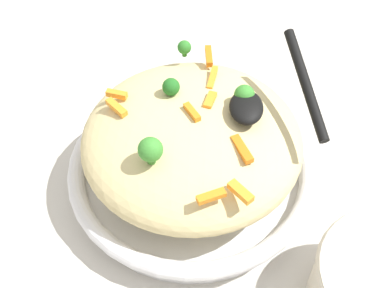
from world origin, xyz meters
TOP-DOWN VIEW (x-y plane):
  - ground_plane at (0.00, 0.00)m, footprint 2.40×2.40m
  - serving_bowl at (0.00, 0.00)m, footprint 0.33×0.33m
  - pasta_mound at (0.00, 0.00)m, footprint 0.27×0.27m
  - carrot_piece_0 at (0.11, 0.06)m, footprint 0.03×0.03m
  - carrot_piece_1 at (-0.11, 0.02)m, footprint 0.04×0.01m
  - carrot_piece_2 at (-0.02, 0.02)m, footprint 0.03×0.02m
  - carrot_piece_3 at (-0.00, -0.00)m, footprint 0.03×0.02m
  - carrot_piece_4 at (0.05, 0.06)m, footprint 0.04×0.03m
  - carrot_piece_5 at (-0.07, 0.02)m, footprint 0.04×0.01m
  - carrot_piece_6 at (-0.03, -0.09)m, footprint 0.01×0.03m
  - carrot_piece_7 at (0.11, 0.03)m, footprint 0.02×0.03m
  - carrot_piece_8 at (-0.01, -0.09)m, footprint 0.03×0.03m
  - broccoli_floret_0 at (0.07, -0.04)m, footprint 0.03×0.03m
  - broccoli_floret_1 at (-0.04, -0.03)m, footprint 0.02×0.02m
  - broccoli_floret_2 at (-0.02, 0.06)m, footprint 0.02×0.02m
  - broccoli_floret_3 at (-0.12, -0.02)m, footprint 0.02×0.02m
  - serving_spoon at (-0.01, 0.09)m, footprint 0.14×0.11m

SIDE VIEW (x-z plane):
  - ground_plane at x=0.00m, z-range 0.00..0.00m
  - serving_bowl at x=0.00m, z-range 0.00..0.05m
  - pasta_mound at x=0.00m, z-range 0.04..0.13m
  - carrot_piece_7 at x=0.11m, z-range 0.13..0.13m
  - carrot_piece_4 at x=0.05m, z-range 0.13..0.13m
  - carrot_piece_8 at x=-0.01m, z-range 0.13..0.13m
  - carrot_piece_5 at x=-0.07m, z-range 0.13..0.13m
  - carrot_piece_6 at x=-0.03m, z-range 0.13..0.13m
  - carrot_piece_0 at x=0.11m, z-range 0.13..0.13m
  - carrot_piece_1 at x=-0.11m, z-range 0.13..0.13m
  - carrot_piece_2 at x=-0.02m, z-range 0.13..0.14m
  - carrot_piece_3 at x=0.00m, z-range 0.13..0.14m
  - broccoli_floret_3 at x=-0.12m, z-range 0.13..0.15m
  - broccoli_floret_1 at x=-0.04m, z-range 0.13..0.15m
  - broccoli_floret_2 at x=-0.02m, z-range 0.13..0.16m
  - broccoli_floret_0 at x=0.07m, z-range 0.13..0.16m
  - serving_spoon at x=-0.01m, z-range 0.12..0.18m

